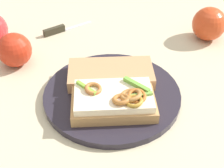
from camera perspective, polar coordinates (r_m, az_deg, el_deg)
ground_plane at (r=0.64m, az=0.00°, el=-2.31°), size 2.00×2.00×0.00m
plate at (r=0.64m, az=0.00°, el=-1.86°), size 0.26×0.26×0.01m
sandwich at (r=0.59m, az=0.42°, el=-2.77°), size 0.12×0.16×0.05m
bread_slice_side at (r=0.66m, az=-0.22°, el=1.77°), size 0.11×0.18×0.02m
apple_2 at (r=0.83m, az=16.45°, el=9.96°), size 0.09×0.09×0.08m
apple_3 at (r=0.74m, az=-16.53°, el=5.68°), size 0.10×0.10×0.07m
knife at (r=0.86m, az=-9.04°, el=9.32°), size 0.10×0.11×0.02m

